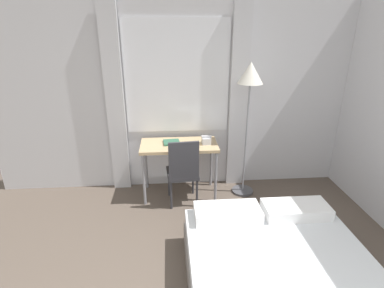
{
  "coord_description": "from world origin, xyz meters",
  "views": [
    {
      "loc": [
        -0.28,
        -0.92,
        2.24
      ],
      "look_at": [
        -0.01,
        2.41,
        0.92
      ],
      "focal_mm": 28.0,
      "sensor_mm": 36.0,
      "label": 1
    }
  ],
  "objects_px": {
    "desk": "(179,149)",
    "desk_chair": "(183,169)",
    "book": "(172,142)",
    "standing_lamp": "(250,86)",
    "telephone": "(206,140)"
  },
  "relations": [
    {
      "from": "desk",
      "to": "desk_chair",
      "type": "xyz_separation_m",
      "value": [
        0.04,
        -0.25,
        -0.18
      ]
    },
    {
      "from": "desk",
      "to": "desk_chair",
      "type": "height_order",
      "value": "desk_chair"
    },
    {
      "from": "book",
      "to": "standing_lamp",
      "type": "bearing_deg",
      "value": -2.19
    },
    {
      "from": "telephone",
      "to": "book",
      "type": "distance_m",
      "value": 0.47
    },
    {
      "from": "telephone",
      "to": "standing_lamp",
      "type": "bearing_deg",
      "value": 1.77
    },
    {
      "from": "standing_lamp",
      "to": "book",
      "type": "distance_m",
      "value": 1.25
    },
    {
      "from": "desk",
      "to": "telephone",
      "type": "height_order",
      "value": "telephone"
    },
    {
      "from": "desk_chair",
      "to": "desk",
      "type": "bearing_deg",
      "value": 94.12
    },
    {
      "from": "standing_lamp",
      "to": "desk",
      "type": "bearing_deg",
      "value": 179.59
    },
    {
      "from": "telephone",
      "to": "book",
      "type": "height_order",
      "value": "telephone"
    },
    {
      "from": "desk",
      "to": "book",
      "type": "relative_size",
      "value": 4.48
    },
    {
      "from": "desk",
      "to": "standing_lamp",
      "type": "height_order",
      "value": "standing_lamp"
    },
    {
      "from": "desk_chair",
      "to": "telephone",
      "type": "bearing_deg",
      "value": 30.67
    },
    {
      "from": "desk",
      "to": "book",
      "type": "distance_m",
      "value": 0.14
    },
    {
      "from": "desk_chair",
      "to": "standing_lamp",
      "type": "xyz_separation_m",
      "value": [
        0.87,
        0.25,
        1.02
      ]
    }
  ]
}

